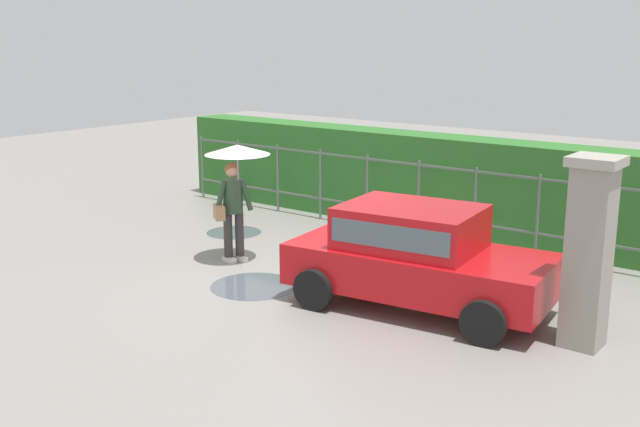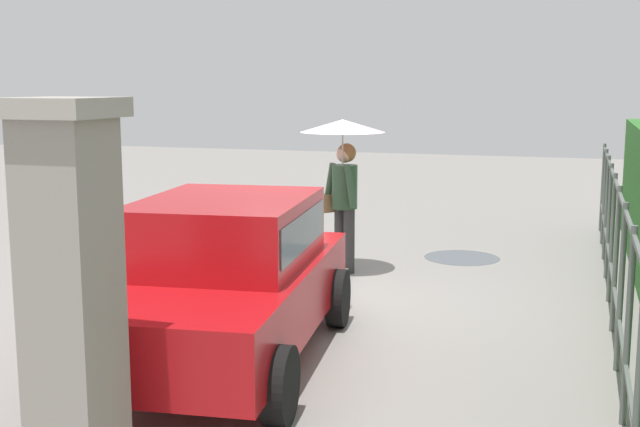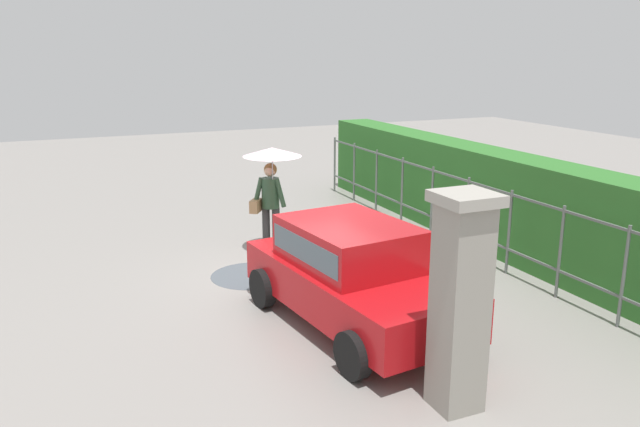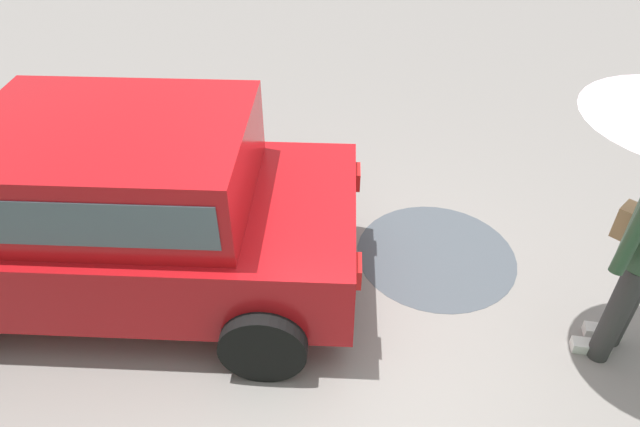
# 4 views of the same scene
# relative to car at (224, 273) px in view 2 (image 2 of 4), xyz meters

# --- Properties ---
(ground_plane) EXTENTS (40.00, 40.00, 0.00)m
(ground_plane) POSITION_rel_car_xyz_m (-2.19, 0.19, -0.80)
(ground_plane) COLOR gray
(car) EXTENTS (3.89, 2.22, 1.48)m
(car) POSITION_rel_car_xyz_m (0.00, 0.00, 0.00)
(car) COLOR #B71116
(car) RESTS_ON ground
(pedestrian) EXTENTS (1.11, 1.11, 2.04)m
(pedestrian) POSITION_rel_car_xyz_m (-3.60, 0.06, 0.73)
(pedestrian) COLOR #333333
(pedestrian) RESTS_ON ground
(gate_pillar) EXTENTS (0.60, 0.60, 2.42)m
(gate_pillar) POSITION_rel_car_xyz_m (2.39, 0.08, 0.44)
(gate_pillar) COLOR gray
(gate_pillar) RESTS_ON ground
(fence_section) EXTENTS (12.01, 0.05, 1.50)m
(fence_section) POSITION_rel_car_xyz_m (-1.97, 3.41, 0.02)
(fence_section) COLOR #59605B
(fence_section) RESTS_ON ground
(puddle_near) EXTENTS (1.38, 1.38, 0.00)m
(puddle_near) POSITION_rel_car_xyz_m (-2.45, -0.74, -0.80)
(puddle_near) COLOR #4C545B
(puddle_near) RESTS_ON ground
(puddle_far) EXTENTS (1.09, 1.09, 0.00)m
(puddle_far) POSITION_rel_car_xyz_m (-5.03, 1.46, -0.80)
(puddle_far) COLOR #4C545B
(puddle_far) RESTS_ON ground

